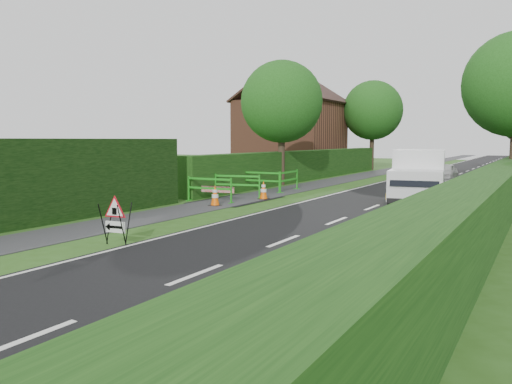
% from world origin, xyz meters
% --- Properties ---
extents(ground, '(120.00, 120.00, 0.00)m').
position_xyz_m(ground, '(0.00, 0.00, 0.00)').
color(ground, '#294D16').
rests_on(ground, ground).
extents(road_surface, '(6.00, 90.00, 0.02)m').
position_xyz_m(road_surface, '(2.50, 35.00, 0.00)').
color(road_surface, black).
rests_on(road_surface, ground).
extents(footpath, '(2.00, 90.00, 0.02)m').
position_xyz_m(footpath, '(-3.00, 35.00, 0.01)').
color(footpath, '#2D2D30').
rests_on(footpath, ground).
extents(hedge_west_far, '(1.00, 24.00, 1.80)m').
position_xyz_m(hedge_west_far, '(-5.00, 22.00, 0.00)').
color(hedge_west_far, '#14380F').
rests_on(hedge_west_far, ground).
extents(hedge_east, '(1.20, 50.00, 1.50)m').
position_xyz_m(hedge_east, '(6.50, 16.00, 0.00)').
color(hedge_east, '#14380F').
rests_on(hedge_east, ground).
extents(house_west, '(7.50, 7.40, 7.88)m').
position_xyz_m(house_west, '(-10.00, 30.00, 2.90)').
color(house_west, brown).
rests_on(house_west, ground).
extents(tree_nw, '(4.40, 4.40, 6.70)m').
position_xyz_m(tree_nw, '(-4.60, 18.00, 4.48)').
color(tree_nw, '#2D2116').
rests_on(tree_nw, ground).
extents(tree_fw, '(4.80, 4.80, 7.24)m').
position_xyz_m(tree_fw, '(-4.60, 34.00, 4.83)').
color(tree_fw, '#2D2116').
rests_on(tree_fw, ground).
extents(triangle_sign, '(0.76, 0.76, 0.99)m').
position_xyz_m(triangle_sign, '(-0.71, 2.11, 0.69)').
color(triangle_sign, black).
rests_on(triangle_sign, ground).
extents(works_van, '(2.50, 4.79, 2.08)m').
position_xyz_m(works_van, '(3.76, 13.06, 1.10)').
color(works_van, silver).
rests_on(works_van, ground).
extents(traffic_cone_0, '(0.38, 0.38, 0.79)m').
position_xyz_m(traffic_cone_0, '(5.09, 11.14, 0.39)').
color(traffic_cone_0, black).
rests_on(traffic_cone_0, ground).
extents(traffic_cone_1, '(0.38, 0.38, 0.79)m').
position_xyz_m(traffic_cone_1, '(5.52, 14.11, 0.39)').
color(traffic_cone_1, black).
rests_on(traffic_cone_1, ground).
extents(traffic_cone_2, '(0.38, 0.38, 0.79)m').
position_xyz_m(traffic_cone_2, '(5.12, 15.46, 0.39)').
color(traffic_cone_2, black).
rests_on(traffic_cone_2, ground).
extents(traffic_cone_3, '(0.38, 0.38, 0.79)m').
position_xyz_m(traffic_cone_3, '(-2.72, 9.04, 0.39)').
color(traffic_cone_3, black).
rests_on(traffic_cone_3, ground).
extents(traffic_cone_4, '(0.38, 0.38, 0.79)m').
position_xyz_m(traffic_cone_4, '(-2.17, 11.74, 0.39)').
color(traffic_cone_4, black).
rests_on(traffic_cone_4, ground).
extents(ped_barrier_0, '(2.07, 0.43, 1.00)m').
position_xyz_m(ped_barrier_0, '(-3.58, 9.88, 0.63)').
color(ped_barrier_0, '#1F991B').
rests_on(ped_barrier_0, ground).
extents(ped_barrier_1, '(2.09, 0.76, 1.00)m').
position_xyz_m(ped_barrier_1, '(-3.49, 11.78, 0.63)').
color(ped_barrier_1, '#1F991B').
rests_on(ped_barrier_1, ground).
extents(ped_barrier_2, '(2.07, 0.38, 1.00)m').
position_xyz_m(ped_barrier_2, '(-3.72, 14.17, 0.63)').
color(ped_barrier_2, '#1F991B').
rests_on(ped_barrier_2, ground).
extents(ped_barrier_3, '(0.46, 2.08, 1.00)m').
position_xyz_m(ped_barrier_3, '(-2.75, 15.24, 0.63)').
color(ped_barrier_3, '#1F991B').
rests_on(ped_barrier_3, ground).
extents(redwhite_plank, '(1.50, 0.20, 0.25)m').
position_xyz_m(redwhite_plank, '(-3.64, 10.54, 0.00)').
color(redwhite_plank, red).
rests_on(redwhite_plank, ground).
extents(hatchback_car, '(1.31, 3.16, 1.07)m').
position_xyz_m(hatchback_car, '(2.66, 24.96, 0.54)').
color(hatchback_car, silver).
rests_on(hatchback_car, ground).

